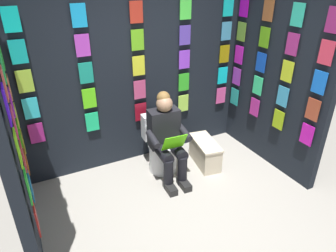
% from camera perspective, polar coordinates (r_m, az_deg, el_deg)
% --- Properties ---
extents(ground_plane, '(30.00, 30.00, 0.00)m').
position_cam_1_polar(ground_plane, '(3.51, 6.89, -19.25)').
color(ground_plane, '#9E998E').
extents(display_wall_back, '(3.28, 0.14, 2.36)m').
position_cam_1_polar(display_wall_back, '(4.25, -5.81, 8.51)').
color(display_wall_back, black).
rests_on(display_wall_back, ground).
extents(display_wall_left, '(0.14, 1.76, 2.36)m').
position_cam_1_polar(display_wall_left, '(4.40, 19.48, 7.77)').
color(display_wall_left, black).
rests_on(display_wall_left, ground).
extents(display_wall_right, '(0.14, 1.76, 2.36)m').
position_cam_1_polar(display_wall_right, '(3.14, -27.70, -1.57)').
color(display_wall_right, black).
rests_on(display_wall_right, ground).
extents(toilet, '(0.41, 0.56, 0.77)m').
position_cam_1_polar(toilet, '(4.27, -1.37, -4.00)').
color(toilet, white).
rests_on(toilet, ground).
extents(person_reading, '(0.54, 0.70, 1.19)m').
position_cam_1_polar(person_reading, '(3.95, -0.14, -2.16)').
color(person_reading, black).
rests_on(person_reading, ground).
extents(comic_longbox_near, '(0.38, 0.66, 0.37)m').
position_cam_1_polar(comic_longbox_near, '(4.45, 6.94, -4.92)').
color(comic_longbox_near, beige).
rests_on(comic_longbox_near, ground).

